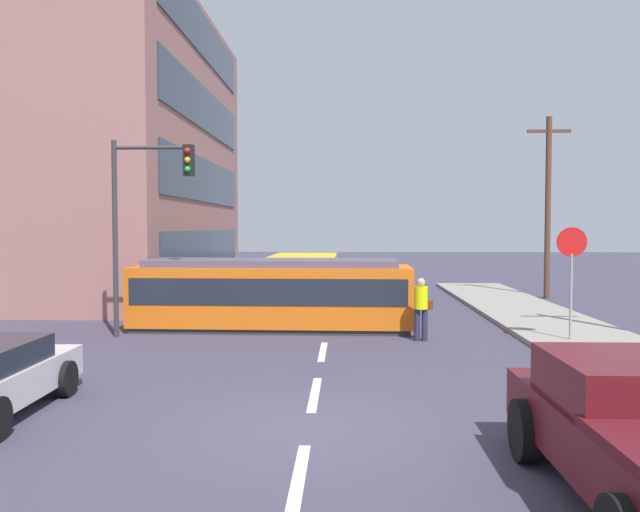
{
  "coord_description": "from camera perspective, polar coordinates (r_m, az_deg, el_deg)",
  "views": [
    {
      "loc": [
        0.57,
        -9.58,
        3.02
      ],
      "look_at": [
        -0.21,
        9.46,
        2.17
      ],
      "focal_mm": 36.41,
      "sensor_mm": 36.0,
      "label": 1
    }
  ],
  "objects": [
    {
      "name": "ground_plane",
      "position": [
        19.82,
        0.67,
        -6.21
      ],
      "size": [
        120.0,
        120.0,
        0.0
      ],
      "primitive_type": "plane",
      "color": "#3C394C"
    },
    {
      "name": "sidewalk_curb_right",
      "position": [
        17.04,
        23.98,
        -7.64
      ],
      "size": [
        3.2,
        36.0,
        0.14
      ],
      "primitive_type": "cube",
      "color": "gray",
      "rests_on": "ground"
    },
    {
      "name": "lane_stripe_0",
      "position": [
        8.18,
        -1.92,
        -19.06
      ],
      "size": [
        0.16,
        2.4,
        0.01
      ],
      "primitive_type": "cube",
      "color": "silver",
      "rests_on": "ground"
    },
    {
      "name": "lane_stripe_1",
      "position": [
        11.98,
        -0.47,
        -12.01
      ],
      "size": [
        0.16,
        2.4,
        0.01
      ],
      "primitive_type": "cube",
      "color": "silver",
      "rests_on": "ground"
    },
    {
      "name": "lane_stripe_2",
      "position": [
        15.88,
        0.25,
        -8.39
      ],
      "size": [
        0.16,
        2.4,
        0.01
      ],
      "primitive_type": "cube",
      "color": "silver",
      "rests_on": "ground"
    },
    {
      "name": "lane_stripe_3",
      "position": [
        25.32,
        1.04,
        -4.29
      ],
      "size": [
        0.16,
        2.4,
        0.01
      ],
      "primitive_type": "cube",
      "color": "silver",
      "rests_on": "ground"
    },
    {
      "name": "lane_stripe_4",
      "position": [
        31.28,
        1.29,
        -2.99
      ],
      "size": [
        0.16,
        2.4,
        0.01
      ],
      "primitive_type": "cube",
      "color": "silver",
      "rests_on": "ground"
    },
    {
      "name": "corner_building",
      "position": [
        32.83,
        -24.25,
        8.23
      ],
      "size": [
        16.42,
        17.38,
        12.8
      ],
      "color": "#9A6560",
      "rests_on": "ground"
    },
    {
      "name": "streetcar_tram",
      "position": [
        19.36,
        -4.19,
        -3.24
      ],
      "size": [
        8.19,
        2.66,
        2.06
      ],
      "color": "orange",
      "rests_on": "ground"
    },
    {
      "name": "city_bus",
      "position": [
        25.18,
        -1.47,
        -1.82
      ],
      "size": [
        2.56,
        5.69,
        1.93
      ],
      "color": "gold",
      "rests_on": "ground"
    },
    {
      "name": "pedestrian_crossing",
      "position": [
        17.45,
        8.89,
        -4.31
      ],
      "size": [
        0.51,
        0.36,
        1.67
      ],
      "color": "#2B253F",
      "rests_on": "ground"
    },
    {
      "name": "parked_sedan_mid",
      "position": [
        23.92,
        -11.55,
        -3.26
      ],
      "size": [
        1.99,
        4.09,
        1.19
      ],
      "color": "silver",
      "rests_on": "ground"
    },
    {
      "name": "parked_sedan_far",
      "position": [
        29.96,
        -8.04,
        -2.07
      ],
      "size": [
        2.11,
        4.13,
        1.19
      ],
      "color": "#315A2F",
      "rests_on": "ground"
    },
    {
      "name": "parked_sedan_furthest",
      "position": [
        36.67,
        -6.25,
        -1.22
      ],
      "size": [
        2.03,
        4.62,
        1.19
      ],
      "color": "silver",
      "rests_on": "ground"
    },
    {
      "name": "stop_sign",
      "position": [
        17.77,
        21.24,
        -0.28
      ],
      "size": [
        0.76,
        0.07,
        2.88
      ],
      "color": "gray",
      "rests_on": "sidewalk_curb_right"
    },
    {
      "name": "traffic_light_mast",
      "position": [
        18.36,
        -15.16,
        4.61
      ],
      "size": [
        2.26,
        0.33,
        5.38
      ],
      "color": "#333333",
      "rests_on": "ground"
    },
    {
      "name": "utility_pole_mid",
      "position": [
        29.01,
        19.4,
        4.35
      ],
      "size": [
        1.8,
        0.24,
        7.65
      ],
      "color": "#533528",
      "rests_on": "ground"
    }
  ]
}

